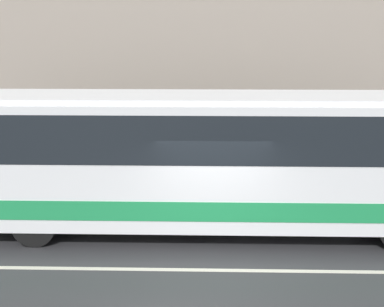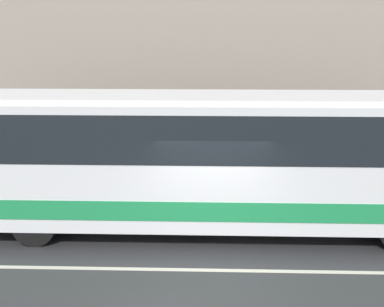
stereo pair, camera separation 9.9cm
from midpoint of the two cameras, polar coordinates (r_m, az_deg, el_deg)
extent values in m
plane|color=#2D2D30|center=(11.24, 2.02, -12.34)|extent=(60.00, 60.00, 0.00)
cube|color=gray|center=(16.39, 1.89, -3.68)|extent=(60.00, 3.07, 0.15)
cube|color=#2D2B28|center=(17.54, 1.90, 1.93)|extent=(60.00, 0.06, 2.80)
cube|color=beige|center=(11.24, 2.02, -12.32)|extent=(54.00, 0.14, 0.01)
cube|color=white|center=(12.77, 0.51, -0.63)|extent=(12.24, 2.47, 2.87)
cube|color=#1E8C4C|center=(13.01, 0.50, -4.42)|extent=(12.18, 2.50, 0.45)
cube|color=black|center=(12.62, 0.52, 2.50)|extent=(11.87, 2.49, 1.09)
cube|color=white|center=(12.49, 0.53, 6.04)|extent=(10.40, 2.10, 0.12)
cylinder|color=black|center=(14.80, 18.42, -4.53)|extent=(1.01, 0.28, 1.01)
cylinder|color=black|center=(12.75, -16.69, -7.27)|extent=(1.01, 0.28, 1.01)
cylinder|color=black|center=(14.70, -14.11, -4.36)|extent=(1.01, 0.28, 1.01)
cylinder|color=maroon|center=(15.36, -0.41, -1.81)|extent=(0.36, 0.36, 1.41)
sphere|color=tan|center=(15.16, -0.41, 1.24)|extent=(0.26, 0.26, 0.26)
camera|label=1|loc=(0.05, -90.22, -0.05)|focal=50.00mm
camera|label=2|loc=(0.05, 89.78, 0.05)|focal=50.00mm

